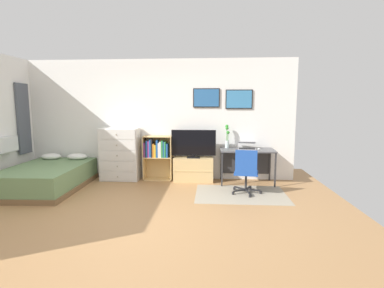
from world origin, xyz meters
TOP-DOWN VIEW (x-y plane):
  - ground_plane at (0.00, 0.00)m, footprint 7.20×7.20m
  - wall_back_with_posters at (0.02, 2.43)m, footprint 6.12×0.09m
  - area_rug at (1.78, 1.24)m, footprint 1.70×1.20m
  - bed at (-2.08, 1.36)m, footprint 1.43×2.07m
  - dresser at (-0.83, 2.15)m, footprint 0.85×0.46m
  - bookshelf at (-0.00, 2.21)m, footprint 0.64×0.30m
  - tv_stand at (0.82, 2.17)m, footprint 0.87×0.41m
  - television at (0.82, 2.15)m, footprint 0.97×0.16m
  - desk at (1.98, 2.13)m, footprint 1.15×0.63m
  - office_chair at (1.86, 1.24)m, footprint 0.57×0.58m
  - laptop at (1.98, 2.14)m, footprint 0.41×0.43m
  - computer_mouse at (2.21, 2.01)m, footprint 0.06×0.10m
  - bamboo_vase at (1.56, 2.28)m, footprint 0.10×0.09m

SIDE VIEW (x-z plane):
  - ground_plane at x=0.00m, z-range 0.00..0.00m
  - area_rug at x=1.78m, z-range 0.00..0.01m
  - bed at x=-2.08m, z-range -0.06..0.54m
  - tv_stand at x=0.82m, z-range 0.00..0.52m
  - office_chair at x=1.86m, z-range 0.03..0.89m
  - dresser at x=-0.83m, z-range 0.00..1.17m
  - bookshelf at x=0.00m, z-range 0.11..1.11m
  - desk at x=1.98m, z-range 0.24..0.98m
  - computer_mouse at x=2.21m, z-range 0.74..0.77m
  - laptop at x=1.98m, z-range 0.72..0.89m
  - television at x=0.82m, z-range 0.53..1.15m
  - bamboo_vase at x=1.56m, z-range 0.71..1.23m
  - wall_back_with_posters at x=0.02m, z-range 0.01..2.71m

